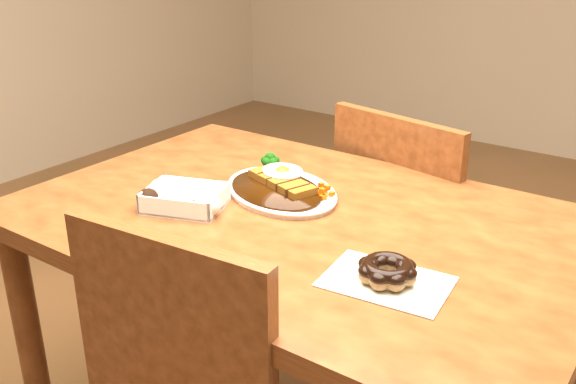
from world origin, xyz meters
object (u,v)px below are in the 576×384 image
Objects in this scene: chair_far at (416,241)px; donut_box at (182,198)px; katsu_curry_plate at (281,187)px; table at (299,255)px; pon_de_ring at (387,272)px.

chair_far is 0.76m from donut_box.
donut_box is at bearing -123.88° from katsu_curry_plate.
table is 0.28m from donut_box.
donut_box is (-0.27, -0.65, 0.29)m from chair_far.
katsu_curry_plate is at bearing 150.13° from pon_de_ring.
donut_box is (-0.13, -0.19, 0.01)m from katsu_curry_plate.
donut_box is 0.90× the size of pon_de_ring.
donut_box reaches higher than pon_de_ring.
katsu_curry_plate is (-0.10, 0.07, 0.11)m from table.
katsu_curry_plate is at bearing 83.99° from chair_far.
donut_box is (-0.22, -0.12, 0.12)m from table.
donut_box is at bearing 176.63° from pon_de_ring.
pon_de_ring is at bearing -27.48° from table.
pon_de_ring is (0.28, -0.15, 0.12)m from table.
donut_box reaches higher than table.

